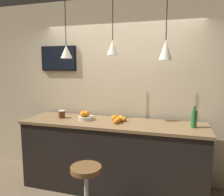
{
  "coord_description": "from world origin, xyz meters",
  "views": [
    {
      "loc": [
        0.88,
        -2.25,
        1.82
      ],
      "look_at": [
        0.0,
        0.71,
        1.38
      ],
      "focal_mm": 35.0,
      "sensor_mm": 36.0,
      "label": 1
    }
  ],
  "objects_px": {
    "fruit_bowl": "(85,116)",
    "spread_jar": "(62,114)",
    "juice_bottle": "(194,119)",
    "mounted_tv": "(59,58)",
    "bar_stool": "(86,184)"
  },
  "relations": [
    {
      "from": "bar_stool",
      "to": "fruit_bowl",
      "type": "bearing_deg",
      "value": 113.33
    },
    {
      "from": "bar_stool",
      "to": "fruit_bowl",
      "type": "height_order",
      "value": "fruit_bowl"
    },
    {
      "from": "bar_stool",
      "to": "juice_bottle",
      "type": "relative_size",
      "value": 2.27
    },
    {
      "from": "bar_stool",
      "to": "juice_bottle",
      "type": "bearing_deg",
      "value": 30.45
    },
    {
      "from": "spread_jar",
      "to": "mounted_tv",
      "type": "relative_size",
      "value": 0.19
    },
    {
      "from": "fruit_bowl",
      "to": "mounted_tv",
      "type": "xyz_separation_m",
      "value": [
        -0.65,
        0.4,
        0.88
      ]
    },
    {
      "from": "fruit_bowl",
      "to": "spread_jar",
      "type": "distance_m",
      "value": 0.4
    },
    {
      "from": "juice_bottle",
      "to": "spread_jar",
      "type": "relative_size",
      "value": 2.39
    },
    {
      "from": "fruit_bowl",
      "to": "bar_stool",
      "type": "bearing_deg",
      "value": -66.67
    },
    {
      "from": "bar_stool",
      "to": "mounted_tv",
      "type": "relative_size",
      "value": 1.01
    },
    {
      "from": "bar_stool",
      "to": "spread_jar",
      "type": "xyz_separation_m",
      "value": [
        -0.71,
        0.72,
        0.66
      ]
    },
    {
      "from": "fruit_bowl",
      "to": "mounted_tv",
      "type": "bearing_deg",
      "value": 148.47
    },
    {
      "from": "juice_bottle",
      "to": "mounted_tv",
      "type": "height_order",
      "value": "mounted_tv"
    },
    {
      "from": "bar_stool",
      "to": "juice_bottle",
      "type": "xyz_separation_m",
      "value": [
        1.23,
        0.72,
        0.72
      ]
    },
    {
      "from": "spread_jar",
      "to": "juice_bottle",
      "type": "bearing_deg",
      "value": 0.0
    }
  ]
}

